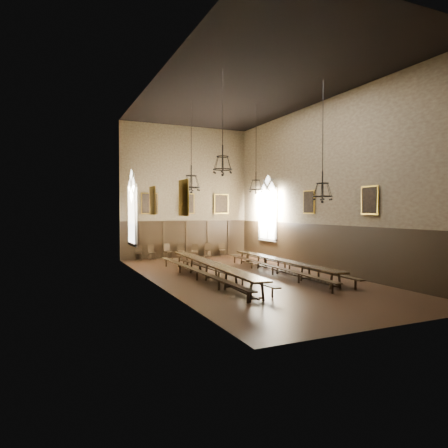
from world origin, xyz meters
TOP-DOWN VIEW (x-y plane):
  - floor at (0.00, 0.00)m, footprint 9.00×18.00m
  - ceiling at (0.00, 0.00)m, footprint 9.00×18.00m
  - wall_back at (0.00, 9.01)m, footprint 9.00×0.02m
  - wall_front at (0.00, -9.01)m, footprint 9.00×0.02m
  - wall_left at (-4.51, 0.00)m, footprint 0.02×18.00m
  - wall_right at (4.51, 0.00)m, footprint 0.02×18.00m
  - wainscot_panelling at (0.00, 0.00)m, footprint 9.00×18.00m
  - table_left at (-1.90, -0.09)m, footprint 1.18×10.48m
  - table_right at (2.09, 0.15)m, footprint 0.88×9.46m
  - bench_left_outer at (-2.52, 0.13)m, footprint 0.41×10.79m
  - bench_left_inner at (-1.49, -0.02)m, footprint 0.86×9.56m
  - bench_right_inner at (1.49, 0.03)m, footprint 0.79×10.48m
  - bench_right_outer at (2.64, 0.26)m, footprint 0.41×10.55m
  - chair_0 at (-3.43, 8.54)m, footprint 0.57×0.57m
  - chair_1 at (-2.56, 8.53)m, footprint 0.50×0.50m
  - chair_2 at (-1.44, 8.51)m, footprint 0.58×0.58m
  - chair_3 at (-0.53, 8.61)m, footprint 0.47×0.47m
  - chair_4 at (0.46, 8.49)m, footprint 0.50×0.50m
  - chair_5 at (1.42, 8.54)m, footprint 0.53×0.53m
  - chair_6 at (2.50, 8.52)m, footprint 0.48×0.48m
  - chandelier_back_left at (-1.81, 2.86)m, footprint 0.95×0.95m
  - chandelier_back_right at (1.69, 2.14)m, footprint 0.78×0.78m
  - chandelier_front_left at (-2.26, -2.19)m, footprint 0.81×0.81m
  - chandelier_front_right at (2.34, -2.75)m, footprint 0.89×0.89m
  - portrait_back_0 at (-2.60, 8.88)m, footprint 1.10×0.12m
  - portrait_back_1 at (0.00, 8.88)m, footprint 1.10×0.12m
  - portrait_back_2 at (2.60, 8.88)m, footprint 1.10×0.12m
  - portrait_left_0 at (-4.38, 1.00)m, footprint 0.12×1.00m
  - portrait_left_1 at (-4.38, -3.50)m, footprint 0.12×1.00m
  - portrait_right_0 at (4.38, 1.00)m, footprint 0.12×1.00m
  - portrait_right_1 at (4.38, -3.50)m, footprint 0.12×1.00m
  - window_right at (4.43, 5.50)m, footprint 0.20×2.20m
  - window_left at (-4.43, 5.50)m, footprint 0.20×2.20m

SIDE VIEW (x-z plane):
  - floor at x=0.00m, z-range -0.02..0.00m
  - bench_left_inner at x=-1.49m, z-range 0.06..0.49m
  - chair_6 at x=2.50m, z-range -0.18..0.73m
  - chair_4 at x=0.46m, z-range -0.18..0.75m
  - chair_5 at x=1.42m, z-range -0.19..0.76m
  - chair_3 at x=-0.53m, z-range -0.19..0.78m
  - bench_right_inner at x=1.49m, z-range 0.06..0.54m
  - chair_1 at x=-2.56m, z-range -0.20..0.80m
  - bench_right_outer at x=2.64m, z-range 0.06..0.54m
  - chair_0 at x=-3.43m, z-range -0.20..0.81m
  - bench_left_outer at x=-2.52m, z-range 0.07..0.55m
  - chair_2 at x=-1.44m, z-range -0.21..0.83m
  - table_right at x=2.09m, z-range 0.00..0.74m
  - table_left at x=-1.90m, z-range 0.00..0.82m
  - wainscot_panelling at x=0.00m, z-range 0.00..2.50m
  - window_right at x=4.43m, z-range 1.10..5.70m
  - window_left at x=-4.43m, z-range 1.10..5.70m
  - portrait_back_0 at x=-2.60m, z-range 3.00..4.40m
  - portrait_back_1 at x=0.00m, z-range 3.00..4.40m
  - portrait_back_2 at x=2.60m, z-range 3.00..4.40m
  - portrait_left_0 at x=-4.38m, z-range 3.05..4.35m
  - portrait_left_1 at x=-4.38m, z-range 3.05..4.35m
  - portrait_right_0 at x=4.38m, z-range 3.05..4.35m
  - portrait_right_1 at x=4.38m, z-range 3.05..4.35m
  - chandelier_front_right at x=2.34m, z-range 1.56..6.85m
  - wall_back at x=0.00m, z-range 0.00..9.00m
  - wall_front at x=0.00m, z-range 0.00..9.00m
  - wall_left at x=-4.51m, z-range 0.00..9.00m
  - wall_right at x=4.51m, z-range 0.00..9.00m
  - chandelier_back_right at x=1.69m, z-range 2.37..7.11m
  - chandelier_back_left at x=-1.81m, z-range 2.40..7.10m
  - chandelier_front_left at x=-2.26m, z-range 3.10..7.32m
  - ceiling at x=0.00m, z-range 9.00..9.02m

